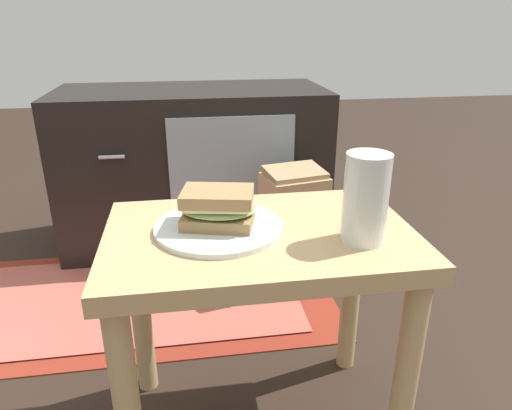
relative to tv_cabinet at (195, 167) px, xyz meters
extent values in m
cube|color=tan|center=(0.09, -0.95, 0.15)|extent=(0.56, 0.36, 0.04)
cylinder|color=tan|center=(0.34, -1.09, -0.08)|extent=(0.04, 0.04, 0.43)
cylinder|color=tan|center=(-0.15, -0.80, -0.08)|extent=(0.04, 0.04, 0.43)
cylinder|color=tan|center=(0.34, -0.80, -0.08)|extent=(0.04, 0.04, 0.43)
cube|color=black|center=(0.00, 0.00, 0.00)|extent=(0.96, 0.44, 0.58)
cube|color=#8C9EA8|center=(0.12, -0.22, 0.01)|extent=(0.42, 0.01, 0.44)
cylinder|color=silver|center=(-0.27, -0.23, 0.12)|extent=(0.08, 0.01, 0.01)
cylinder|color=silver|center=(-0.27, -0.23, -0.10)|extent=(0.08, 0.01, 0.01)
cube|color=maroon|center=(-0.21, -0.42, -0.29)|extent=(1.20, 0.62, 0.01)
cube|color=#BA5B4C|center=(-0.21, -0.42, -0.28)|extent=(0.99, 0.51, 0.00)
cylinder|color=silver|center=(0.02, -0.93, 0.17)|extent=(0.23, 0.23, 0.01)
cube|color=#9E7A4C|center=(0.02, -0.93, 0.19)|extent=(0.14, 0.12, 0.02)
ellipsoid|color=#8CB260|center=(0.02, -0.93, 0.21)|extent=(0.16, 0.13, 0.02)
cube|color=beige|center=(0.02, -0.93, 0.22)|extent=(0.13, 0.10, 0.01)
cube|color=#9E7A4C|center=(0.02, -0.93, 0.23)|extent=(0.14, 0.11, 0.02)
cylinder|color=silver|center=(0.26, -1.01, 0.25)|extent=(0.08, 0.08, 0.16)
cylinder|color=#C67219|center=(0.26, -1.01, 0.24)|extent=(0.07, 0.07, 0.13)
cylinder|color=white|center=(0.26, -1.01, 0.31)|extent=(0.07, 0.07, 0.01)
cube|color=tan|center=(0.29, -0.40, -0.10)|extent=(0.21, 0.18, 0.37)
cube|color=tan|center=(0.29, -0.40, 0.09)|extent=(0.19, 0.16, 0.03)
camera|label=1|loc=(-0.03, -1.70, 0.53)|focal=32.59mm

